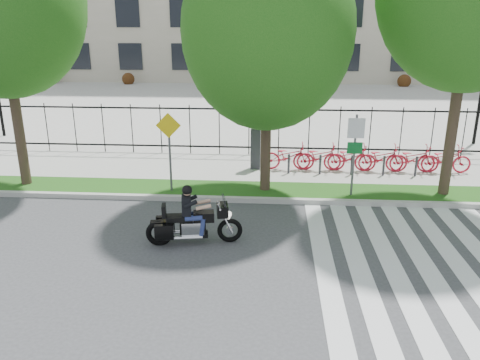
{
  "coord_description": "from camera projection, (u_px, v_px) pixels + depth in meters",
  "views": [
    {
      "loc": [
        0.98,
        -9.26,
        5.08
      ],
      "look_at": [
        0.09,
        3.0,
        1.07
      ],
      "focal_mm": 35.0,
      "sensor_mm": 36.0,
      "label": 1
    }
  ],
  "objects": [
    {
      "name": "sign_pole_regulatory",
      "position": [
        355.0,
        145.0,
        13.99
      ],
      "size": [
        0.5,
        0.09,
        2.5
      ],
      "color": "#59595B",
      "rests_on": "grass_verge"
    },
    {
      "name": "street_tree_1",
      "position": [
        268.0,
        31.0,
        13.51
      ],
      "size": [
        5.04,
        5.04,
        7.75
      ],
      "color": "#36291D",
      "rests_on": "grass_verge"
    },
    {
      "name": "motorcycle_rider",
      "position": [
        194.0,
        220.0,
        11.39
      ],
      "size": [
        2.36,
        0.88,
        1.83
      ],
      "color": "black",
      "rests_on": "ground"
    },
    {
      "name": "crosswalk_stripes",
      "position": [
        448.0,
        275.0,
        10.09
      ],
      "size": [
        5.7,
        8.0,
        0.01
      ],
      "primitive_type": null,
      "color": "silver",
      "rests_on": "ground"
    },
    {
      "name": "sidewalk",
      "position": [
        246.0,
        168.0,
        17.46
      ],
      "size": [
        60.0,
        3.5,
        0.15
      ],
      "primitive_type": "cube",
      "color": "#9E9C93",
      "rests_on": "ground"
    },
    {
      "name": "grass_verge",
      "position": [
        242.0,
        190.0,
        15.09
      ],
      "size": [
        60.0,
        1.5,
        0.15
      ],
      "primitive_type": "cube",
      "color": "#1B5114",
      "rests_on": "ground"
    },
    {
      "name": "ground",
      "position": [
        226.0,
        267.0,
        10.42
      ],
      "size": [
        120.0,
        120.0,
        0.0
      ],
      "primitive_type": "plane",
      "color": "#3B3B3D",
      "rests_on": "ground"
    },
    {
      "name": "iron_fence",
      "position": [
        249.0,
        130.0,
        18.79
      ],
      "size": [
        30.0,
        0.06,
        2.0
      ],
      "primitive_type": null,
      "color": "black",
      "rests_on": "sidewalk"
    },
    {
      "name": "bike_share_station",
      "position": [
        363.0,
        158.0,
        16.75
      ],
      "size": [
        7.81,
        0.86,
        1.5
      ],
      "color": "#2D2D33",
      "rests_on": "sidewalk"
    },
    {
      "name": "sign_pole_warning",
      "position": [
        169.0,
        142.0,
        14.38
      ],
      "size": [
        0.78,
        0.09,
        2.49
      ],
      "color": "#59595B",
      "rests_on": "grass_verge"
    },
    {
      "name": "plaza",
      "position": [
        261.0,
        100.0,
        34.11
      ],
      "size": [
        80.0,
        34.0,
        0.1
      ],
      "primitive_type": "cube",
      "color": "#9E9C93",
      "rests_on": "ground"
    },
    {
      "name": "curb",
      "position": [
        240.0,
        200.0,
        14.29
      ],
      "size": [
        60.0,
        0.2,
        0.15
      ],
      "primitive_type": "cube",
      "color": "#AEACA4",
      "rests_on": "ground"
    },
    {
      "name": "street_tree_0",
      "position": [
        0.0,
        1.0,
        13.8
      ],
      "size": [
        5.0,
        5.0,
        8.56
      ],
      "color": "#36291D",
      "rests_on": "grass_verge"
    }
  ]
}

